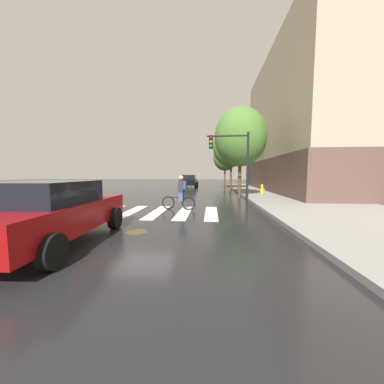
{
  "coord_description": "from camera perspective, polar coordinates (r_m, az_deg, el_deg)",
  "views": [
    {
      "loc": [
        3.07,
        -9.41,
        1.77
      ],
      "look_at": [
        2.16,
        0.47,
        0.91
      ],
      "focal_mm": 19.65,
      "sensor_mm": 36.0,
      "label": 1
    }
  ],
  "objects": [
    {
      "name": "manhole_cover",
      "position": [
        6.74,
        -14.75,
        -10.42
      ],
      "size": [
        0.64,
        0.64,
        0.01
      ],
      "primitive_type": "cylinder",
      "color": "#473D1E",
      "rests_on": "ground"
    },
    {
      "name": "ground_plane",
      "position": [
        10.06,
        -12.63,
        -5.31
      ],
      "size": [
        120.0,
        120.0,
        0.0
      ],
      "primitive_type": "plane",
      "color": "black"
    },
    {
      "name": "corner_building",
      "position": [
        26.53,
        39.56,
        14.41
      ],
      "size": [
        18.42,
        19.39,
        13.38
      ],
      "color": "brown",
      "rests_on": "ground"
    },
    {
      "name": "cyclist",
      "position": [
        10.34,
        -3.1,
        -0.21
      ],
      "size": [
        1.7,
        0.39,
        1.69
      ],
      "color": "black",
      "rests_on": "ground"
    },
    {
      "name": "street_tree_mid",
      "position": [
        23.88,
        10.6,
        12.08
      ],
      "size": [
        3.97,
        3.97,
        7.07
      ],
      "color": "#4C3823",
      "rests_on": "ground"
    },
    {
      "name": "fire_hydrant",
      "position": [
        18.14,
        18.48,
        0.77
      ],
      "size": [
        0.33,
        0.22,
        0.78
      ],
      "color": "gold",
      "rests_on": "sidewalk"
    },
    {
      "name": "street_tree_far",
      "position": [
        32.47,
        8.98,
        9.32
      ],
      "size": [
        3.57,
        3.57,
        6.35
      ],
      "color": "#4C3823",
      "rests_on": "ground"
    },
    {
      "name": "traffic_light_near",
      "position": [
        12.8,
        11.2,
        9.74
      ],
      "size": [
        2.47,
        0.28,
        4.2
      ],
      "color": "black",
      "rests_on": "ground"
    },
    {
      "name": "street_tree_near",
      "position": [
        15.9,
        13.0,
        14.32
      ],
      "size": [
        3.66,
        3.66,
        6.51
      ],
      "color": "#4C3823",
      "rests_on": "ground"
    },
    {
      "name": "sedan_near",
      "position": [
        6.36,
        -33.53,
        -4.47
      ],
      "size": [
        2.39,
        4.71,
        1.59
      ],
      "color": "maroon",
      "rests_on": "ground"
    },
    {
      "name": "sedan_mid",
      "position": [
        27.91,
        -0.81,
        3.04
      ],
      "size": [
        2.25,
        4.75,
        1.64
      ],
      "color": "black",
      "rests_on": "ground"
    },
    {
      "name": "sidewalk",
      "position": [
        11.12,
        36.05,
        -4.78
      ],
      "size": [
        6.5,
        50.0,
        0.15
      ],
      "primitive_type": "cube",
      "color": "gray",
      "rests_on": "ground"
    },
    {
      "name": "crosswalk_stripes",
      "position": [
        10.07,
        -12.81,
        -5.27
      ],
      "size": [
        6.77,
        3.44,
        0.01
      ],
      "color": "silver",
      "rests_on": "ground"
    }
  ]
}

